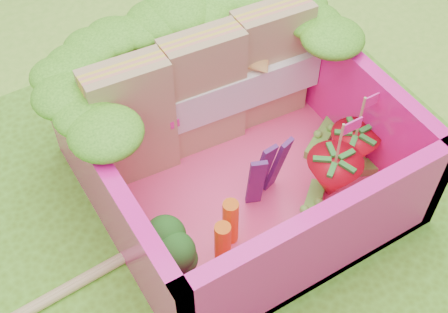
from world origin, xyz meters
TOP-DOWN VIEW (x-y plane):
  - ground at (0.00, 0.00)m, footprint 14.00×14.00m
  - placemat at (0.00, 0.00)m, footprint 2.60×2.60m
  - bento_floor at (0.14, 0.13)m, footprint 1.30×1.30m
  - bento_box at (0.14, 0.13)m, footprint 1.30×1.30m
  - lettuce_ruffle at (0.14, 0.61)m, footprint 1.43×0.77m
  - sandwich_stack at (0.15, 0.43)m, footprint 1.18×0.27m
  - broccoli at (-0.37, -0.17)m, footprint 0.31×0.31m
  - carrot_sticks at (-0.11, -0.18)m, footprint 0.16×0.15m
  - purple_wedges at (0.18, -0.04)m, footprint 0.21×0.08m
  - strawberry_left at (0.45, -0.18)m, footprint 0.25×0.25m
  - strawberry_right at (0.64, -0.09)m, footprint 0.23×0.23m
  - snap_peas at (0.53, -0.08)m, footprint 0.63×0.57m
  - chopsticks at (-0.97, 0.00)m, footprint 2.37×0.18m

SIDE VIEW (x-z plane):
  - ground at x=0.00m, z-range 0.00..0.00m
  - placemat at x=0.00m, z-range 0.00..0.03m
  - chopsticks at x=-0.97m, z-range 0.03..0.07m
  - bento_floor at x=0.14m, z-range 0.03..0.08m
  - snap_peas at x=0.53m, z-range 0.08..0.13m
  - strawberry_right at x=0.64m, z-range -0.03..0.44m
  - carrot_sticks at x=-0.11m, z-range 0.08..0.34m
  - strawberry_left at x=0.45m, z-range -0.03..0.46m
  - broccoli at x=-0.37m, z-range 0.13..0.40m
  - purple_wedges at x=0.18m, z-range 0.08..0.46m
  - bento_box at x=0.14m, z-range 0.03..0.58m
  - sandwich_stack at x=0.15m, z-range 0.07..0.72m
  - lettuce_ruffle at x=0.14m, z-range 0.58..0.69m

